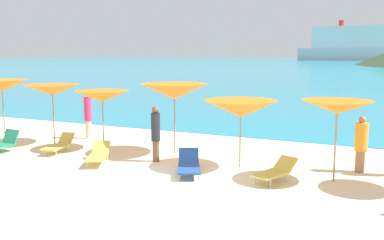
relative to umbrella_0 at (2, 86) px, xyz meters
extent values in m
cube|color=beige|center=(8.77, 7.37, -2.29)|extent=(50.00, 100.00, 0.30)
cube|color=teal|center=(8.77, 224.32, -2.13)|extent=(650.00, 440.00, 0.02)
cylinder|color=#9E7F59|center=(0.00, 0.00, -1.01)|extent=(0.04, 0.04, 2.26)
cone|color=orange|center=(0.00, 0.00, 0.00)|extent=(2.22, 2.22, 0.45)
sphere|color=#9E7F59|center=(0.00, 0.00, 0.15)|extent=(0.07, 0.07, 0.07)
cylinder|color=#9E7F59|center=(2.56, 0.06, -1.06)|extent=(0.05, 0.05, 2.16)
cone|color=orange|center=(2.56, 0.06, -0.08)|extent=(2.20, 2.20, 0.39)
sphere|color=#9E7F59|center=(2.56, 0.06, 0.05)|extent=(0.07, 0.07, 0.07)
cylinder|color=#9E7F59|center=(4.83, 0.06, -1.14)|extent=(0.05, 0.05, 2.01)
cone|color=orange|center=(4.83, 0.06, -0.23)|extent=(1.95, 1.95, 0.40)
sphere|color=#9E7F59|center=(4.83, 0.06, -0.10)|extent=(0.07, 0.07, 0.07)
cylinder|color=#9E7F59|center=(7.44, 0.57, -1.00)|extent=(0.05, 0.05, 2.28)
cone|color=orange|center=(7.44, 0.57, 0.00)|extent=(2.50, 2.50, 0.52)
sphere|color=#9E7F59|center=(7.44, 0.57, 0.16)|extent=(0.07, 0.07, 0.07)
cylinder|color=#9E7F59|center=(10.05, -0.22, -1.18)|extent=(0.04, 0.04, 1.92)
cone|color=orange|center=(10.05, -0.22, -0.35)|extent=(2.18, 2.18, 0.51)
sphere|color=#9E7F59|center=(10.05, -0.22, -0.20)|extent=(0.07, 0.07, 0.07)
cylinder|color=#9E7F59|center=(12.80, -0.52, -1.09)|extent=(0.05, 0.05, 2.10)
cone|color=orange|center=(12.80, -0.52, -0.13)|extent=(1.95, 1.95, 0.36)
sphere|color=#9E7F59|center=(12.80, -0.52, -0.01)|extent=(0.07, 0.07, 0.07)
cube|color=#D8BF4C|center=(5.99, -1.81, -1.89)|extent=(1.02, 1.28, 0.05)
cube|color=#D8BF4C|center=(5.63, -1.13, -1.74)|extent=(0.66, 0.61, 0.35)
cylinder|color=silver|center=(5.94, -2.24, -2.03)|extent=(0.04, 0.04, 0.23)
cylinder|color=silver|center=(6.36, -2.02, -2.03)|extent=(0.04, 0.04, 0.23)
cylinder|color=silver|center=(5.57, -1.53, -2.03)|extent=(0.04, 0.04, 0.23)
cylinder|color=silver|center=(5.99, -1.31, -2.03)|extent=(0.04, 0.04, 0.23)
cube|color=#1E478C|center=(9.09, -1.75, -1.92)|extent=(1.03, 1.25, 0.05)
cube|color=#1E478C|center=(8.76, -1.08, -1.73)|extent=(0.72, 0.65, 0.41)
cylinder|color=silver|center=(9.00, -2.17, -2.04)|extent=(0.04, 0.04, 0.20)
cylinder|color=silver|center=(9.47, -1.94, -2.04)|extent=(0.04, 0.04, 0.20)
cylinder|color=silver|center=(8.66, -1.48, -2.04)|extent=(0.04, 0.04, 0.20)
cylinder|color=silver|center=(9.13, -1.25, -2.04)|extent=(0.04, 0.04, 0.20)
cube|color=#D8BF4C|center=(11.29, -1.39, -1.89)|extent=(0.90, 1.17, 0.05)
cube|color=#D8BF4C|center=(11.55, -0.72, -1.74)|extent=(0.66, 0.60, 0.35)
cylinder|color=silver|center=(10.95, -1.59, -2.03)|extent=(0.04, 0.04, 0.22)
cylinder|color=silver|center=(11.41, -1.77, -2.03)|extent=(0.04, 0.04, 0.22)
cylinder|color=silver|center=(11.21, -0.92, -2.03)|extent=(0.04, 0.04, 0.22)
cylinder|color=silver|center=(11.67, -1.09, -2.03)|extent=(0.04, 0.04, 0.22)
cube|color=#268C66|center=(1.87, -1.37, -1.67)|extent=(0.61, 0.31, 0.50)
cylinder|color=silver|center=(1.60, -1.65, -2.04)|extent=(0.04, 0.04, 0.21)
cylinder|color=silver|center=(2.14, -1.64, -2.04)|extent=(0.04, 0.04, 0.21)
cube|color=#D8BF4C|center=(3.73, -1.17, -1.92)|extent=(0.74, 1.20, 0.05)
cube|color=#D8BF4C|center=(3.58, -0.44, -1.75)|extent=(0.57, 0.49, 0.38)
cylinder|color=silver|center=(3.58, -1.55, -2.04)|extent=(0.04, 0.04, 0.20)
cylinder|color=silver|center=(4.02, -1.46, -2.04)|extent=(0.04, 0.04, 0.20)
cylinder|color=silver|center=(3.42, -0.78, -2.04)|extent=(0.04, 0.04, 0.20)
cylinder|color=silver|center=(3.86, -0.69, -2.04)|extent=(0.04, 0.04, 0.20)
cylinder|color=brown|center=(7.40, -0.65, -1.80)|extent=(0.21, 0.21, 0.68)
cylinder|color=#26262D|center=(7.40, -0.65, -1.02)|extent=(0.29, 0.29, 0.88)
sphere|color=brown|center=(7.40, -0.65, -0.48)|extent=(0.22, 0.22, 0.22)
cylinder|color=beige|center=(3.04, 1.48, -1.78)|extent=(0.23, 0.23, 0.73)
cylinder|color=#D83372|center=(3.04, 1.48, -0.94)|extent=(0.30, 0.30, 0.94)
sphere|color=beige|center=(3.04, 1.48, -0.37)|extent=(0.24, 0.24, 0.24)
cylinder|color=#A3704C|center=(13.36, 0.79, -1.83)|extent=(0.27, 0.27, 0.63)
cylinder|color=orange|center=(13.36, 0.79, -1.11)|extent=(0.36, 0.36, 0.82)
sphere|color=#A3704C|center=(13.36, 0.79, -0.61)|extent=(0.20, 0.20, 0.20)
cube|color=silver|center=(-5.04, 224.75, 1.02)|extent=(56.88, 11.88, 6.28)
cube|color=white|center=(-5.04, 224.75, 9.73)|extent=(42.70, 9.46, 11.14)
cylinder|color=red|center=(-12.08, 225.24, 16.80)|extent=(2.78, 2.78, 3.00)
camera|label=1|loc=(14.09, -12.23, 1.25)|focal=40.20mm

